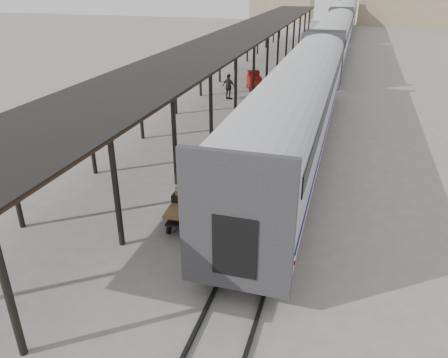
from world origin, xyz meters
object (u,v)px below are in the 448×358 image
at_px(baggage_cart, 190,207).
at_px(luggage_tug, 254,81).
at_px(porter, 189,192).
at_px(pedestrian, 229,87).

bearing_deg(baggage_cart, luggage_tug, 92.74).
xyz_separation_m(luggage_tug, porter, (2.63, -21.75, 0.99)).
bearing_deg(luggage_tug, pedestrian, -130.44).
relative_size(baggage_cart, luggage_tug, 1.35).
height_order(porter, pedestrian, porter).
xyz_separation_m(luggage_tug, pedestrian, (-1.10, -3.60, 0.29)).
bearing_deg(porter, pedestrian, 11.23).
height_order(luggage_tug, porter, porter).
relative_size(luggage_tug, pedestrian, 0.98).
distance_m(luggage_tug, pedestrian, 3.77).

